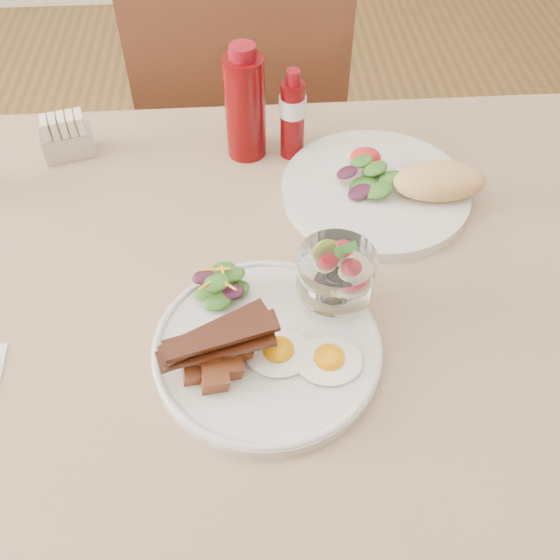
{
  "coord_description": "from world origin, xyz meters",
  "views": [
    {
      "loc": [
        0.0,
        -0.54,
        1.39
      ],
      "look_at": [
        0.04,
        -0.04,
        0.82
      ],
      "focal_mm": 40.0,
      "sensor_mm": 36.0,
      "label": 1
    }
  ],
  "objects_px": {
    "chair_far": "(244,136)",
    "sugar_caddy": "(67,138)",
    "hot_sauce_bottle": "(292,115)",
    "second_plate": "(390,186)",
    "ketchup_bottle": "(245,106)",
    "main_plate": "(267,349)",
    "table": "(253,332)",
    "fruit_cup": "(336,273)"
  },
  "relations": [
    {
      "from": "chair_far",
      "to": "ketchup_bottle",
      "type": "relative_size",
      "value": 4.96
    },
    {
      "from": "chair_far",
      "to": "table",
      "type": "bearing_deg",
      "value": -90.0
    },
    {
      "from": "fruit_cup",
      "to": "sugar_caddy",
      "type": "height_order",
      "value": "fruit_cup"
    },
    {
      "from": "chair_far",
      "to": "fruit_cup",
      "type": "relative_size",
      "value": 9.49
    },
    {
      "from": "second_plate",
      "to": "sugar_caddy",
      "type": "distance_m",
      "value": 0.52
    },
    {
      "from": "hot_sauce_bottle",
      "to": "chair_far",
      "type": "bearing_deg",
      "value": 102.12
    },
    {
      "from": "main_plate",
      "to": "second_plate",
      "type": "bearing_deg",
      "value": 53.83
    },
    {
      "from": "main_plate",
      "to": "second_plate",
      "type": "xyz_separation_m",
      "value": [
        0.2,
        0.28,
        0.01
      ]
    },
    {
      "from": "second_plate",
      "to": "ketchup_bottle",
      "type": "height_order",
      "value": "ketchup_bottle"
    },
    {
      "from": "chair_far",
      "to": "hot_sauce_bottle",
      "type": "xyz_separation_m",
      "value": [
        0.08,
        -0.37,
        0.3
      ]
    },
    {
      "from": "chair_far",
      "to": "main_plate",
      "type": "xyz_separation_m",
      "value": [
        0.02,
        -0.76,
        0.24
      ]
    },
    {
      "from": "table",
      "to": "second_plate",
      "type": "height_order",
      "value": "second_plate"
    },
    {
      "from": "second_plate",
      "to": "table",
      "type": "bearing_deg",
      "value": -140.7
    },
    {
      "from": "chair_far",
      "to": "sugar_caddy",
      "type": "bearing_deg",
      "value": -129.25
    },
    {
      "from": "main_plate",
      "to": "fruit_cup",
      "type": "relative_size",
      "value": 2.86
    },
    {
      "from": "main_plate",
      "to": "table",
      "type": "bearing_deg",
      "value": 99.69
    },
    {
      "from": "ketchup_bottle",
      "to": "sugar_caddy",
      "type": "height_order",
      "value": "ketchup_bottle"
    },
    {
      "from": "table",
      "to": "fruit_cup",
      "type": "bearing_deg",
      "value": -17.82
    },
    {
      "from": "fruit_cup",
      "to": "sugar_caddy",
      "type": "relative_size",
      "value": 1.1
    },
    {
      "from": "table",
      "to": "main_plate",
      "type": "distance_m",
      "value": 0.14
    },
    {
      "from": "second_plate",
      "to": "ketchup_bottle",
      "type": "distance_m",
      "value": 0.26
    },
    {
      "from": "sugar_caddy",
      "to": "main_plate",
      "type": "bearing_deg",
      "value": -68.73
    },
    {
      "from": "sugar_caddy",
      "to": "ketchup_bottle",
      "type": "bearing_deg",
      "value": -16.93
    },
    {
      "from": "ketchup_bottle",
      "to": "sugar_caddy",
      "type": "bearing_deg",
      "value": 177.66
    },
    {
      "from": "main_plate",
      "to": "hot_sauce_bottle",
      "type": "height_order",
      "value": "hot_sauce_bottle"
    },
    {
      "from": "table",
      "to": "hot_sauce_bottle",
      "type": "bearing_deg",
      "value": 75.08
    },
    {
      "from": "table",
      "to": "ketchup_bottle",
      "type": "xyz_separation_m",
      "value": [
        0.01,
        0.31,
        0.18
      ]
    },
    {
      "from": "chair_far",
      "to": "sugar_caddy",
      "type": "relative_size",
      "value": 10.46
    },
    {
      "from": "sugar_caddy",
      "to": "chair_far",
      "type": "bearing_deg",
      "value": 36.17
    },
    {
      "from": "hot_sauce_bottle",
      "to": "second_plate",
      "type": "bearing_deg",
      "value": -39.66
    },
    {
      "from": "chair_far",
      "to": "main_plate",
      "type": "height_order",
      "value": "chair_far"
    },
    {
      "from": "table",
      "to": "ketchup_bottle",
      "type": "relative_size",
      "value": 7.1
    },
    {
      "from": "hot_sauce_bottle",
      "to": "sugar_caddy",
      "type": "relative_size",
      "value": 1.69
    },
    {
      "from": "fruit_cup",
      "to": "sugar_caddy",
      "type": "xyz_separation_m",
      "value": [
        -0.39,
        0.35,
        -0.04
      ]
    },
    {
      "from": "table",
      "to": "main_plate",
      "type": "height_order",
      "value": "main_plate"
    },
    {
      "from": "main_plate",
      "to": "ketchup_bottle",
      "type": "distance_m",
      "value": 0.41
    },
    {
      "from": "chair_far",
      "to": "second_plate",
      "type": "bearing_deg",
      "value": -65.61
    },
    {
      "from": "chair_far",
      "to": "ketchup_bottle",
      "type": "xyz_separation_m",
      "value": [
        0.01,
        -0.36,
        0.32
      ]
    },
    {
      "from": "table",
      "to": "sugar_caddy",
      "type": "distance_m",
      "value": 0.44
    },
    {
      "from": "chair_far",
      "to": "sugar_caddy",
      "type": "height_order",
      "value": "chair_far"
    },
    {
      "from": "table",
      "to": "fruit_cup",
      "type": "distance_m",
      "value": 0.19
    },
    {
      "from": "table",
      "to": "main_plate",
      "type": "xyz_separation_m",
      "value": [
        0.02,
        -0.1,
        0.1
      ]
    }
  ]
}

